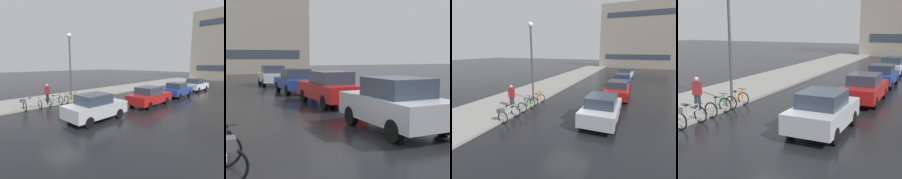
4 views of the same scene
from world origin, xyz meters
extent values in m
plane|color=black|center=(0.00, 0.00, 0.00)|extent=(140.00, 140.00, 0.00)
cube|color=gray|center=(-6.00, 10.00, 0.07)|extent=(4.80, 60.00, 0.14)
torus|color=black|center=(-3.44, -0.03, 0.37)|extent=(0.74, 0.09, 0.74)
torus|color=black|center=(-3.48, -1.14, 0.37)|extent=(0.74, 0.09, 0.74)
cube|color=#ADAFB5|center=(-3.47, -0.78, 0.65)|extent=(0.04, 0.04, 0.57)
cube|color=#ADAFB5|center=(-3.44, -0.11, 0.63)|extent=(0.04, 0.04, 0.52)
cube|color=#ADAFB5|center=(-3.45, -0.44, 0.87)|extent=(0.06, 0.67, 0.04)
cube|color=#ADAFB5|center=(-3.46, -0.47, 0.60)|extent=(0.07, 0.76, 0.27)
ellipsoid|color=black|center=(-3.47, -0.78, 0.97)|extent=(0.15, 0.27, 0.07)
cylinder|color=black|center=(-3.44, -0.11, 0.91)|extent=(0.50, 0.05, 0.03)
torus|color=black|center=(-3.51, 1.81, 0.37)|extent=(0.74, 0.06, 0.74)
torus|color=black|center=(-3.51, 0.77, 0.37)|extent=(0.74, 0.06, 0.74)
cube|color=#237042|center=(-3.51, 1.10, 0.62)|extent=(0.04, 0.04, 0.50)
cube|color=#237042|center=(-3.51, 1.73, 0.66)|extent=(0.04, 0.04, 0.57)
cube|color=#237042|center=(-3.51, 1.42, 0.87)|extent=(0.04, 0.63, 0.04)
cube|color=#237042|center=(-3.51, 1.39, 0.57)|extent=(0.04, 0.71, 0.26)
ellipsoid|color=black|center=(-3.51, 1.10, 0.90)|extent=(0.14, 0.26, 0.07)
cylinder|color=black|center=(-3.51, 1.73, 0.96)|extent=(0.50, 0.03, 0.03)
torus|color=black|center=(-3.59, 3.47, 0.35)|extent=(0.70, 0.06, 0.70)
torus|color=black|center=(-3.59, 2.39, 0.35)|extent=(0.70, 0.06, 0.70)
cube|color=orange|center=(-3.59, 2.74, 0.60)|extent=(0.04, 0.04, 0.50)
cube|color=orange|center=(-3.59, 3.39, 0.61)|extent=(0.04, 0.04, 0.52)
cube|color=orange|center=(-3.59, 3.06, 0.82)|extent=(0.04, 0.64, 0.04)
cube|color=orange|center=(-3.59, 3.04, 0.55)|extent=(0.04, 0.73, 0.26)
ellipsoid|color=black|center=(-3.59, 2.74, 0.88)|extent=(0.14, 0.26, 0.07)
cylinder|color=black|center=(-3.59, 3.39, 0.90)|extent=(0.50, 0.03, 0.03)
cube|color=#B2B5BA|center=(1.73, 1.27, 0.70)|extent=(1.93, 3.96, 0.76)
cube|color=#2D3847|center=(1.73, 1.11, 1.37)|extent=(1.58, 1.93, 0.59)
cylinder|color=black|center=(0.88, 2.50, 0.32)|extent=(0.22, 0.64, 0.64)
cylinder|color=black|center=(2.59, 2.49, 0.32)|extent=(0.22, 0.64, 0.64)
cylinder|color=black|center=(0.87, 0.05, 0.32)|extent=(0.22, 0.64, 0.64)
cylinder|color=black|center=(2.58, 0.04, 0.32)|extent=(0.22, 0.64, 0.64)
cube|color=#AD1919|center=(2.07, 7.00, 0.67)|extent=(1.87, 4.36, 0.71)
cube|color=#2D3847|center=(2.07, 6.82, 1.32)|extent=(1.53, 2.00, 0.58)
cylinder|color=black|center=(1.23, 8.35, 0.32)|extent=(0.22, 0.64, 0.64)
cylinder|color=black|center=(2.90, 8.35, 0.32)|extent=(0.22, 0.64, 0.64)
cylinder|color=black|center=(1.23, 5.65, 0.32)|extent=(0.22, 0.64, 0.64)
cylinder|color=black|center=(2.90, 5.64, 0.32)|extent=(0.22, 0.64, 0.64)
cube|color=navy|center=(2.06, 12.43, 0.62)|extent=(1.90, 3.93, 0.61)
cube|color=#2D3847|center=(2.06, 12.28, 1.23)|extent=(1.53, 1.80, 0.61)
cylinder|color=black|center=(1.27, 13.66, 0.32)|extent=(0.23, 0.64, 0.64)
cylinder|color=black|center=(2.90, 13.63, 0.32)|extent=(0.23, 0.64, 0.64)
cylinder|color=black|center=(1.22, 11.24, 0.32)|extent=(0.23, 0.64, 0.64)
cylinder|color=black|center=(2.85, 11.21, 0.32)|extent=(0.23, 0.64, 0.64)
cube|color=silver|center=(2.01, 18.19, 0.65)|extent=(2.18, 3.88, 0.67)
cube|color=#2D3847|center=(2.00, 18.04, 1.29)|extent=(1.69, 1.98, 0.60)
cylinder|color=black|center=(1.25, 19.41, 0.32)|extent=(0.27, 0.65, 0.64)
cylinder|color=black|center=(1.08, 17.10, 0.32)|extent=(0.27, 0.65, 0.64)
cylinder|color=black|center=(2.77, 16.97, 0.32)|extent=(0.27, 0.65, 0.64)
cylinder|color=#1E2333|center=(-4.76, 1.17, 0.44)|extent=(0.14, 0.14, 0.89)
cylinder|color=#1E2333|center=(-4.59, 1.21, 0.44)|extent=(0.14, 0.14, 0.89)
cube|color=maroon|center=(-4.67, 1.19, 1.20)|extent=(0.45, 0.33, 0.63)
sphere|color=tan|center=(-4.67, 1.19, 1.66)|extent=(0.22, 0.22, 0.22)
cylinder|color=#424247|center=(-4.25, 3.34, 2.94)|extent=(0.14, 0.14, 5.88)
camera|label=1|loc=(9.90, -5.70, 3.52)|focal=28.00mm
camera|label=2|loc=(-4.00, -6.67, 2.30)|focal=50.00mm
camera|label=3|loc=(3.38, -8.54, 4.17)|focal=28.00mm
camera|label=4|loc=(5.76, -10.02, 4.07)|focal=50.00mm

